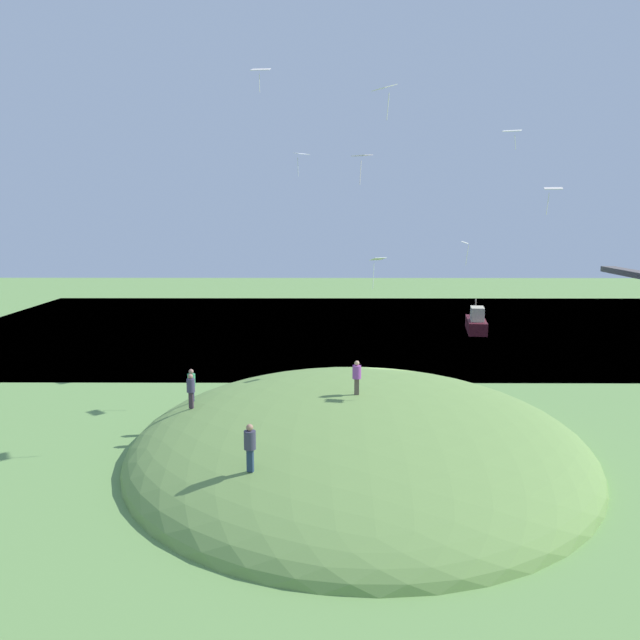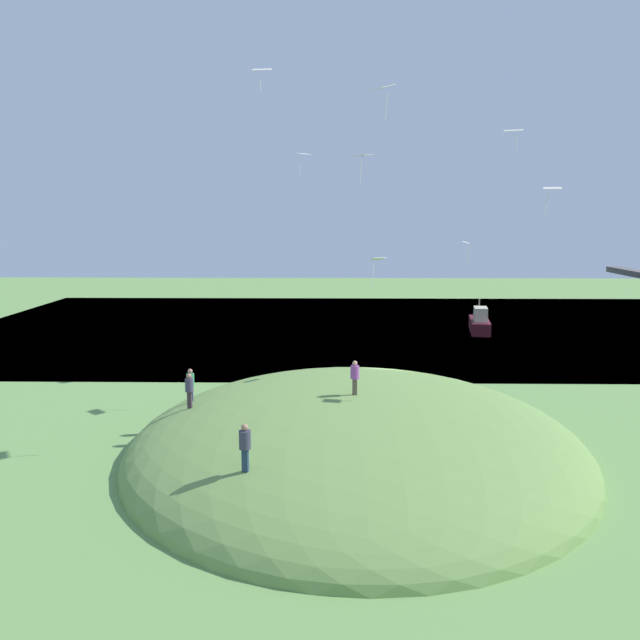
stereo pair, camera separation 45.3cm
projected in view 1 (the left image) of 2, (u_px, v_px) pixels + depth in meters
name	position (u px, v px, depth m)	size (l,w,h in m)	color
ground_plane	(389.00, 397.00, 41.44)	(160.00, 160.00, 0.00)	#67914B
lake_water	(364.00, 328.00, 67.86)	(46.58, 80.00, 0.40)	teal
grass_hill	(358.00, 447.00, 32.42)	(25.95, 21.84, 5.36)	#6A8E47
boat_on_lake	(476.00, 323.00, 64.64)	(6.35, 2.66, 2.99)	#45121B
person_near_shore	(357.00, 374.00, 31.69)	(0.42, 0.42, 1.65)	brown
person_watching_kites	(250.00, 442.00, 24.27)	(0.56, 0.56, 1.81)	navy
person_on_hilltop	(191.00, 387.00, 32.53)	(0.51, 0.51, 1.74)	#3A2B36
person_with_child	(191.00, 381.00, 34.10)	(0.56, 0.56, 1.74)	navy
kite_0	(385.00, 89.00, 31.25)	(1.31, 1.18, 1.63)	silver
kite_1	(377.00, 261.00, 37.19)	(0.91, 0.98, 1.74)	white
kite_2	(512.00, 131.00, 40.76)	(1.13, 1.32, 1.24)	white
kite_3	(301.00, 155.00, 45.15)	(1.17, 1.19, 1.57)	white
kite_4	(261.00, 70.00, 42.11)	(0.90, 1.25, 1.59)	white
kite_5	(465.00, 245.00, 44.29)	(0.74, 0.60, 1.58)	silver
kite_6	(553.00, 190.00, 30.96)	(0.75, 0.93, 1.28)	silver
kite_7	(362.00, 157.00, 38.23)	(1.27, 1.28, 1.67)	white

